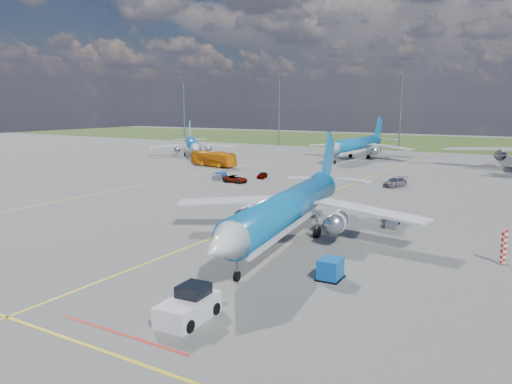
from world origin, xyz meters
The scene contains 16 objects.
ground centered at (0.00, 0.00, 0.00)m, with size 400.00×400.00×0.00m, color #5A5A57.
grass_strip centered at (0.00, 150.00, 0.00)m, with size 400.00×80.00×0.01m, color #2D4719.
taxiway_lines centered at (0.17, 27.70, 0.01)m, with size 60.25×160.00×0.02m.
floodlight_masts centered at (10.00, 110.00, 12.56)m, with size 202.20×0.50×22.70m.
warning_post centered at (26.00, 8.00, 1.50)m, with size 0.50×0.50×3.00m, color red.
bg_jet_nw centered at (-51.96, 66.01, 0.00)m, with size 25.07×32.90×8.62m, color #0C64AA, non-canonical shape.
bg_jet_nnw centered at (-13.19, 81.72, 0.00)m, with size 29.07×38.15×9.99m, color #0C64AA, non-canonical shape.
main_airliner centered at (7.09, 5.15, 0.00)m, with size 28.19×37.00×9.69m, color #0C64AA, non-canonical shape.
pushback_tug centered at (10.08, -14.26, 0.84)m, with size 2.57×6.23×2.09m.
uld_container centered at (14.89, -2.92, 0.80)m, with size 1.60×1.99×1.60m, color #0C52AF.
apron_bus centered at (-34.92, 51.25, 1.65)m, with size 2.77×11.84×3.30m, color orange.
service_car_a centered at (-16.57, 41.00, 0.57)m, with size 1.35×3.36×1.15m, color #999999.
service_car_b centered at (-17.99, 34.13, 0.63)m, with size 2.08×4.50×1.25m, color #999999.
service_car_c centered at (7.04, 43.88, 0.74)m, with size 2.07×5.10×1.48m, color #999999.
baggage_tug_w centered at (14.07, 17.37, 0.50)m, with size 2.11×4.88×1.06m.
baggage_tug_c centered at (-23.08, 36.69, 0.54)m, with size 2.97×5.29×1.15m.
Camera 1 is at (28.75, -37.49, 13.25)m, focal length 35.00 mm.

